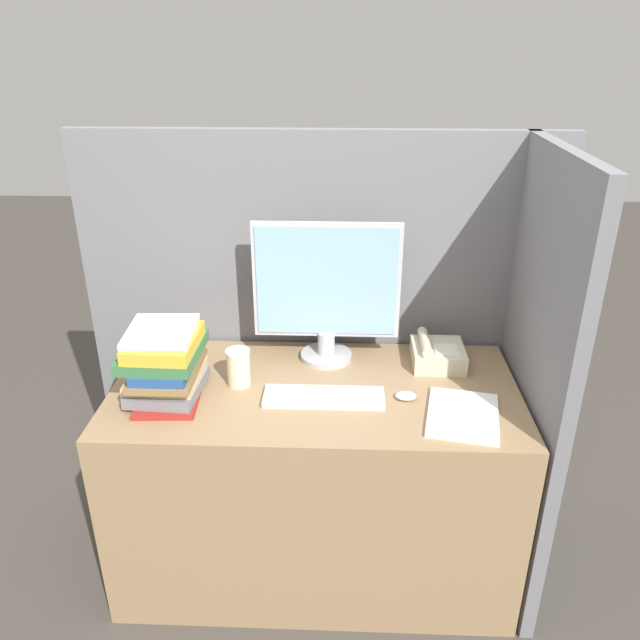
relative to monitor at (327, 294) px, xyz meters
name	(u,v)px	position (x,y,z in m)	size (l,w,h in m)	color
ground_plane	(311,630)	(-0.03, -0.55, -1.02)	(12.00, 12.00, 0.00)	#423D38
cubicle_panel_rear	(320,334)	(-0.03, 0.16, -0.24)	(1.78, 0.04, 1.56)	slate
cubicle_panel_right	(530,383)	(0.70, -0.19, -0.24)	(0.04, 0.73, 1.56)	slate
desk	(315,477)	(-0.03, -0.22, -0.64)	(1.38, 0.67, 0.76)	#937551
monitor	(327,294)	(0.00, 0.00, 0.00)	(0.52, 0.19, 0.52)	#B7B7BC
keyboard	(324,397)	(0.00, -0.29, -0.25)	(0.40, 0.12, 0.02)	silver
mouse	(406,396)	(0.27, -0.27, -0.24)	(0.07, 0.05, 0.02)	silver
coffee_cup	(239,367)	(-0.29, -0.20, -0.19)	(0.08, 0.08, 0.13)	beige
book_stack	(166,363)	(-0.51, -0.28, -0.14)	(0.25, 0.31, 0.24)	maroon
desk_telephone	(437,354)	(0.40, -0.03, -0.22)	(0.18, 0.19, 0.11)	beige
paper_pile	(463,415)	(0.44, -0.37, -0.25)	(0.26, 0.31, 0.01)	white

